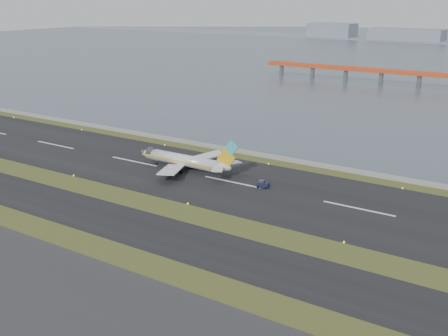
{
  "coord_description": "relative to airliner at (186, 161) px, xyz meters",
  "views": [
    {
      "loc": [
        87.26,
        -106.2,
        54.69
      ],
      "look_at": [
        2.22,
        22.0,
        7.04
      ],
      "focal_mm": 45.0,
      "sensor_mm": 36.0,
      "label": 1
    }
  ],
  "objects": [
    {
      "name": "ground",
      "position": [
        18.75,
        -31.37,
        -3.46
      ],
      "size": [
        1000.0,
        1000.0,
        0.0
      ],
      "primitive_type": "plane",
      "color": "#364B1A",
      "rests_on": "ground"
    },
    {
      "name": "runway_strip",
      "position": [
        18.75,
        -1.37,
        -3.41
      ],
      "size": [
        1000.0,
        45.0,
        0.1
      ],
      "primitive_type": "cube",
      "color": "black",
      "rests_on": "ground"
    },
    {
      "name": "airliner",
      "position": [
        0.0,
        0.0,
        0.0
      ],
      "size": [
        38.52,
        32.89,
        12.8
      ],
      "color": "silver",
      "rests_on": "ground"
    },
    {
      "name": "seawall",
      "position": [
        18.75,
        28.63,
        -2.96
      ],
      "size": [
        1000.0,
        2.5,
        1.0
      ],
      "primitive_type": "cube",
      "color": "gray",
      "rests_on": "ground"
    },
    {
      "name": "taxiway_strip",
      "position": [
        18.75,
        -43.37,
        -3.41
      ],
      "size": [
        1000.0,
        18.0,
        0.1
      ],
      "primitive_type": "cube",
      "color": "black",
      "rests_on": "ground"
    },
    {
      "name": "pushback_tug",
      "position": [
        28.87,
        -0.57,
        -2.37
      ],
      "size": [
        3.86,
        2.76,
        2.24
      ],
      "rotation": [
        0.0,
        0.0,
        0.24
      ],
      "color": "#141937",
      "rests_on": "ground"
    }
  ]
}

